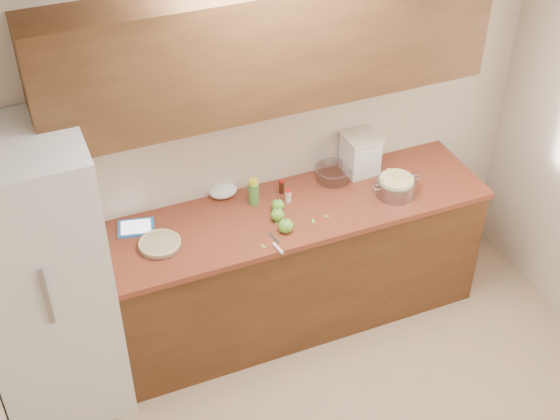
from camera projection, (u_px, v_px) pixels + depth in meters
name	position (u px, v px, depth m)	size (l,w,h in m)	color
room_shell	(409.00, 334.00, 3.43)	(3.60, 3.60, 3.60)	tan
counter_run	(280.00, 268.00, 5.02)	(2.64, 0.68, 0.92)	#5B3319
upper_cabinets	(270.00, 47.00, 4.22)	(2.60, 0.34, 0.70)	#57341A
fridge	(42.00, 280.00, 4.29)	(0.70, 0.70, 1.80)	silver
pie	(160.00, 244.00, 4.47)	(0.25, 0.25, 0.04)	silver
colander	(396.00, 187.00, 4.85)	(0.33, 0.24, 0.12)	gray
flour_canister	(360.00, 153.00, 5.01)	(0.23, 0.23, 0.27)	white
tablet	(136.00, 228.00, 4.61)	(0.25, 0.21, 0.02)	#2771BD
paring_knife	(277.00, 247.00, 4.47)	(0.05, 0.20, 0.02)	gray
lemon_bottle	(254.00, 192.00, 4.76)	(0.07, 0.07, 0.18)	#4C8C38
cinnamon_shaker	(288.00, 196.00, 4.80)	(0.04, 0.04, 0.09)	beige
vanilla_bottle	(282.00, 187.00, 4.87)	(0.04, 0.04, 0.10)	black
mixing_bowl	(333.00, 173.00, 4.99)	(0.24, 0.24, 0.09)	silver
paper_towel	(223.00, 191.00, 4.85)	(0.18, 0.15, 0.07)	white
apple_left	(278.00, 215.00, 4.65)	(0.08, 0.08, 0.10)	#68B033
apple_center	(278.00, 205.00, 4.73)	(0.08, 0.08, 0.09)	#68B033
apple_front	(286.00, 226.00, 4.57)	(0.09, 0.09, 0.10)	#68B033
peel_a	(326.00, 216.00, 4.71)	(0.03, 0.01, 0.00)	#82B055
peel_b	(278.00, 224.00, 4.65)	(0.03, 0.01, 0.00)	#82B055
peel_c	(313.00, 221.00, 4.67)	(0.04, 0.01, 0.00)	#82B055
peel_d	(263.00, 246.00, 4.49)	(0.04, 0.01, 0.00)	#82B055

